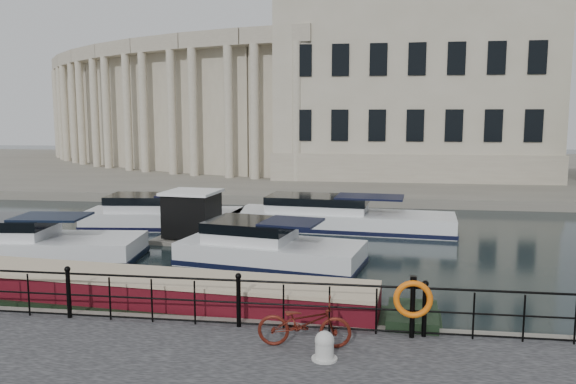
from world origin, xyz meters
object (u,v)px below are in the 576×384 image
at_px(bicycle, 304,323).
at_px(harbour_hut, 192,218).
at_px(mooring_bollard, 325,346).
at_px(narrowboat, 155,307).
at_px(life_ring_post, 413,300).

xyz_separation_m(bicycle, harbour_hut, (-5.99, 11.48, -0.09)).
height_order(mooring_bollard, narrowboat, narrowboat).
bearing_deg(harbour_hut, mooring_bollard, -55.85).
xyz_separation_m(mooring_bollard, narrowboat, (-4.55, 2.92, -0.45)).
bearing_deg(harbour_hut, bicycle, -56.45).
distance_m(mooring_bollard, narrowboat, 5.42).
xyz_separation_m(bicycle, life_ring_post, (2.19, 0.72, 0.33)).
bearing_deg(harbour_hut, narrowboat, -72.25).
height_order(bicycle, harbour_hut, harbour_hut).
distance_m(life_ring_post, narrowboat, 6.57).
height_order(life_ring_post, harbour_hut, harbour_hut).
bearing_deg(mooring_bollard, bicycle, 129.07).
bearing_deg(life_ring_post, mooring_bollard, -143.77).
distance_m(life_ring_post, harbour_hut, 13.52).
distance_m(bicycle, harbour_hut, 12.95).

